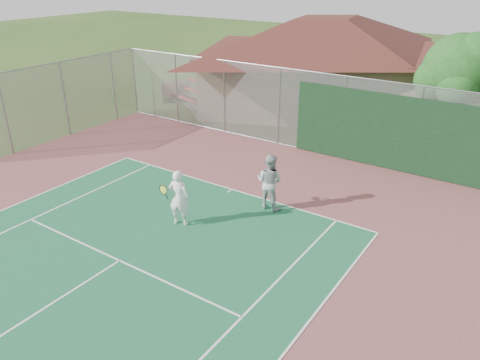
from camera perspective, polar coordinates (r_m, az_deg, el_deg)
name	(u,v)px	position (r m, az deg, el deg)	size (l,w,h in m)	color
back_fence	(344,121)	(19.86, 12.60, 7.03)	(20.08, 0.11, 3.53)	gray
side_fence_left	(65,99)	(23.78, -20.56, 9.18)	(0.08, 9.00, 3.50)	gray
clubhouse	(323,54)	(27.31, 10.12, 14.86)	(16.03, 13.59, 5.87)	tan
bleachers	(196,94)	(27.92, -5.44, 10.42)	(3.76, 2.80, 1.21)	maroon
tree	(461,72)	(22.62, 25.31, 11.79)	(3.63, 3.44, 5.06)	#3C2516
player_white_front	(179,198)	(14.64, -7.46, -2.22)	(0.91, 0.66, 1.85)	white
player_grey_back	(269,182)	(15.54, 3.61, -0.26)	(0.96, 0.77, 1.92)	#A7AAAC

